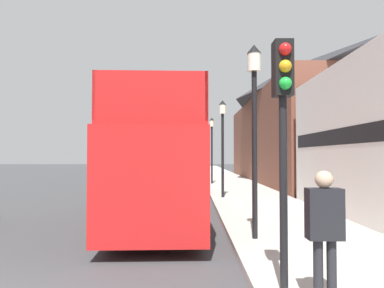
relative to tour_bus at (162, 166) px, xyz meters
name	(u,v)px	position (x,y,z in m)	size (l,w,h in m)	color
ground_plane	(134,188)	(-3.03, 12.98, -1.80)	(144.00, 144.00, 0.00)	#3D3D3F
sidewalk	(243,191)	(3.99, 9.98, -1.73)	(3.96, 108.00, 0.14)	#ADAAA3
brick_terrace_rear	(288,125)	(8.97, 18.66, 2.94)	(6.00, 25.49, 9.49)	brown
tour_bus	(162,166)	(0.00, 0.00, 0.00)	(2.85, 9.84, 3.97)	red
parked_car_ahead_of_bus	(190,183)	(0.87, 8.19, -1.13)	(2.01, 4.30, 1.42)	black
pedestrian_nearest	(326,224)	(2.87, -7.36, -0.57)	(0.48, 0.26, 1.81)	#232328
traffic_signal	(285,107)	(2.44, -6.86, 1.10)	(0.28, 0.42, 3.77)	black
lamp_post_nearest	(256,104)	(2.60, -3.30, 1.62)	(0.35, 0.35, 4.78)	black
lamp_post_second	(224,130)	(2.56, 5.77, 1.61)	(0.35, 0.35, 4.75)	black
lamp_post_third	(214,138)	(2.52, 14.84, 1.65)	(0.35, 0.35, 4.82)	black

